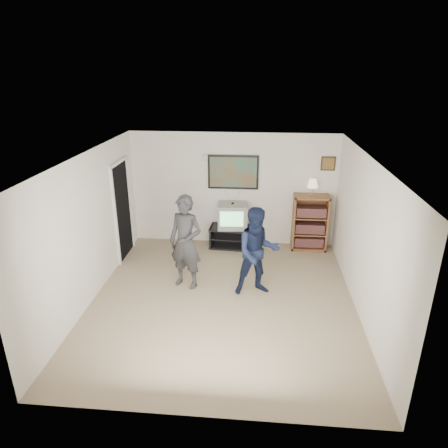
% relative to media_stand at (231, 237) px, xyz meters
% --- Properties ---
extents(room_shell, '(4.51, 5.00, 2.51)m').
position_rel_media_stand_xyz_m(room_shell, '(0.01, -1.88, 1.01)').
color(room_shell, '#7E6C50').
rests_on(room_shell, ground).
extents(media_stand, '(0.98, 0.59, 0.47)m').
position_rel_media_stand_xyz_m(media_stand, '(0.00, 0.00, 0.00)').
color(media_stand, black).
rests_on(media_stand, room_shell).
extents(crt_television, '(0.67, 0.58, 0.54)m').
position_rel_media_stand_xyz_m(crt_television, '(0.02, 0.00, 0.50)').
color(crt_television, gray).
rests_on(crt_television, media_stand).
extents(bookshelf, '(0.75, 0.43, 1.23)m').
position_rel_media_stand_xyz_m(bookshelf, '(1.70, 0.05, 0.38)').
color(bookshelf, brown).
rests_on(bookshelf, room_shell).
extents(table_lamp, '(0.23, 0.23, 0.36)m').
position_rel_media_stand_xyz_m(table_lamp, '(1.70, 0.06, 1.17)').
color(table_lamp, beige).
rests_on(table_lamp, bookshelf).
extents(person_tall, '(0.73, 0.60, 1.73)m').
position_rel_media_stand_xyz_m(person_tall, '(-0.69, -1.78, 0.63)').
color(person_tall, '#29282B').
rests_on(person_tall, room_shell).
extents(person_short, '(0.90, 0.77, 1.60)m').
position_rel_media_stand_xyz_m(person_short, '(0.59, -1.92, 0.56)').
color(person_short, '#121932').
rests_on(person_short, room_shell).
extents(controller_left, '(0.08, 0.14, 0.04)m').
position_rel_media_stand_xyz_m(controller_left, '(-0.63, -1.52, 0.91)').
color(controller_left, white).
rests_on(controller_left, person_tall).
extents(controller_right, '(0.04, 0.12, 0.03)m').
position_rel_media_stand_xyz_m(controller_right, '(0.54, -1.67, 0.78)').
color(controller_right, white).
rests_on(controller_right, person_short).
extents(poster, '(1.10, 0.03, 0.75)m').
position_rel_media_stand_xyz_m(poster, '(0.01, 0.25, 1.41)').
color(poster, black).
rests_on(poster, room_shell).
extents(air_vent, '(0.28, 0.02, 0.14)m').
position_rel_media_stand_xyz_m(air_vent, '(-0.54, 0.25, 1.71)').
color(air_vent, white).
rests_on(air_vent, room_shell).
extents(small_picture, '(0.30, 0.03, 0.30)m').
position_rel_media_stand_xyz_m(small_picture, '(2.01, 0.25, 1.64)').
color(small_picture, '#352411').
rests_on(small_picture, room_shell).
extents(doorway, '(0.03, 0.85, 2.00)m').
position_rel_media_stand_xyz_m(doorway, '(-2.22, -0.63, 0.76)').
color(doorway, black).
rests_on(doorway, room_shell).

